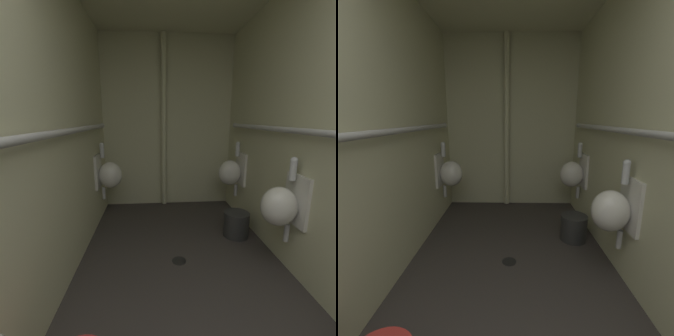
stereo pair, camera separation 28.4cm
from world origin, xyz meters
The scene contains 12 objects.
floor centered at (0.00, 1.78, -0.04)m, with size 2.07×3.68×0.08m, color #383330.
wall_left centered at (-1.00, 1.78, 1.27)m, with size 0.06×3.68×2.54m, color beige.
wall_right centered at (1.00, 1.78, 1.27)m, with size 0.06×3.68×2.54m, color beige.
wall_back centered at (0.00, 3.59, 1.27)m, with size 2.07×0.06×2.54m, color beige.
urinal_left_mid centered at (-0.83, 2.99, 0.65)m, with size 0.32×0.30×0.76m.
urinal_right_mid centered at (0.83, 1.77, 0.65)m, with size 0.32×0.30×0.76m.
urinal_right_far centered at (0.83, 2.98, 0.65)m, with size 0.32×0.30×0.76m.
supply_pipe_left centered at (-0.91, 1.77, 1.27)m, with size 0.06×2.90×0.06m.
supply_pipe_right centered at (0.91, 1.78, 1.27)m, with size 0.06×2.87×0.06m.
standpipe_back_wall centered at (-0.07, 3.48, 1.27)m, with size 0.08×0.08×2.49m, color beige.
floor_drain centered at (-0.01, 2.00, 0.00)m, with size 0.14×0.14×0.01m, color black.
waste_bin centered at (0.72, 2.43, 0.15)m, with size 0.29×0.29×0.29m, color #2D2D2D.
Camera 1 is at (-0.28, 0.04, 1.37)m, focal length 24.27 mm.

